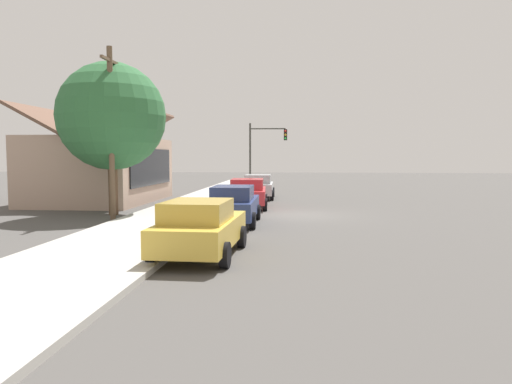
% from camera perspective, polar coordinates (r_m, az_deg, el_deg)
% --- Properties ---
extents(ground_plane, '(120.00, 120.00, 0.00)m').
position_cam_1_polar(ground_plane, '(22.68, 5.20, -2.78)').
color(ground_plane, '#4C4947').
extents(sidewalk_curb, '(60.00, 4.20, 0.16)m').
position_cam_1_polar(sidewalk_curb, '(23.33, -8.70, -2.42)').
color(sidewalk_curb, '#B2AFA8').
rests_on(sidewalk_curb, ground).
extents(car_mustard, '(4.49, 2.19, 1.59)m').
position_cam_1_polar(car_mustard, '(13.31, -6.64, -4.23)').
color(car_mustard, gold).
rests_on(car_mustard, ground).
extents(car_navy, '(4.58, 2.02, 1.59)m').
position_cam_1_polar(car_navy, '(19.55, -2.66, -1.49)').
color(car_navy, navy).
rests_on(car_navy, ground).
extents(car_cherry, '(4.54, 2.30, 1.59)m').
position_cam_1_polar(car_cherry, '(25.58, -1.00, -0.13)').
color(car_cherry, red).
rests_on(car_cherry, ground).
extents(car_silver, '(4.56, 2.18, 1.59)m').
position_cam_1_polar(car_silver, '(31.38, 0.28, 0.69)').
color(car_silver, silver).
rests_on(car_silver, ground).
extents(storefront_building, '(10.14, 6.45, 5.64)m').
position_cam_1_polar(storefront_building, '(30.67, -17.84, 2.76)').
color(storefront_building, tan).
rests_on(storefront_building, ground).
extents(shade_tree, '(5.02, 5.02, 7.16)m').
position_cam_1_polar(shade_tree, '(23.61, -16.83, 8.59)').
color(shade_tree, brown).
rests_on(shade_tree, ground).
extents(traffic_light_main, '(0.37, 2.79, 5.20)m').
position_cam_1_polar(traffic_light_main, '(35.25, 1.01, 5.43)').
color(traffic_light_main, '#383833').
rests_on(traffic_light_main, ground).
extents(utility_pole_wooden, '(1.80, 0.24, 7.50)m').
position_cam_1_polar(utility_pole_wooden, '(21.89, -16.88, 7.11)').
color(utility_pole_wooden, brown).
rests_on(utility_pole_wooden, ground).
extents(fire_hydrant_red, '(0.22, 0.22, 0.71)m').
position_cam_1_polar(fire_hydrant_red, '(25.16, -4.42, -0.94)').
color(fire_hydrant_red, red).
rests_on(fire_hydrant_red, sidewalk_curb).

